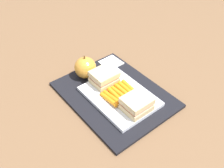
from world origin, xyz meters
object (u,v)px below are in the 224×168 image
(food_tray, at_px, (119,96))
(sandwich_half_left, at_px, (137,104))
(sandwich_half_right, at_px, (104,77))
(apple, at_px, (85,68))
(paper_napkin, at_px, (111,63))
(carrot_sticks_bundle, at_px, (119,93))

(food_tray, distance_m, sandwich_half_left, 0.08)
(sandwich_half_right, relative_size, apple, 0.93)
(sandwich_half_left, distance_m, apple, 0.23)
(food_tray, relative_size, sandwich_half_left, 2.88)
(sandwich_half_left, relative_size, paper_napkin, 1.14)
(food_tray, xyz_separation_m, sandwich_half_left, (-0.08, 0.00, 0.03))
(food_tray, relative_size, apple, 2.68)
(sandwich_half_left, distance_m, paper_napkin, 0.26)
(sandwich_half_left, bearing_deg, apple, 5.28)
(apple, bearing_deg, sandwich_half_left, -174.72)
(sandwich_half_left, xyz_separation_m, sandwich_half_right, (0.16, 0.00, 0.00))
(sandwich_half_left, bearing_deg, food_tray, 0.00)
(sandwich_half_right, bearing_deg, apple, 15.51)
(carrot_sticks_bundle, distance_m, apple, 0.16)
(sandwich_half_left, height_order, carrot_sticks_bundle, sandwich_half_left)
(sandwich_half_right, height_order, paper_napkin, sandwich_half_right)
(sandwich_half_left, xyz_separation_m, apple, (0.23, 0.02, 0.00))
(apple, bearing_deg, paper_napkin, -88.01)
(food_tray, bearing_deg, paper_napkin, -30.55)
(sandwich_half_right, xyz_separation_m, carrot_sticks_bundle, (-0.08, 0.00, -0.02))
(food_tray, height_order, sandwich_half_right, sandwich_half_right)
(sandwich_half_right, xyz_separation_m, paper_napkin, (0.08, -0.09, -0.03))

